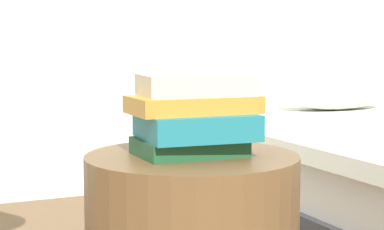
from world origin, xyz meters
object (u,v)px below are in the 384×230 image
at_px(book_forest, 190,147).
at_px(book_teal, 196,126).
at_px(book_ochre, 193,105).
at_px(book_cream, 195,85).

distance_m(book_forest, book_teal, 0.05).
xyz_separation_m(book_ochre, book_cream, (0.01, 0.01, 0.04)).
height_order(book_forest, book_teal, book_teal).
height_order(book_forest, book_cream, book_cream).
xyz_separation_m(book_forest, book_teal, (0.01, -0.01, 0.05)).
relative_size(book_forest, book_teal, 0.95).
xyz_separation_m(book_forest, book_ochre, (0.01, -0.00, 0.09)).
distance_m(book_teal, book_cream, 0.09).
distance_m(book_forest, book_ochre, 0.09).
bearing_deg(book_ochre, book_forest, 148.47).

